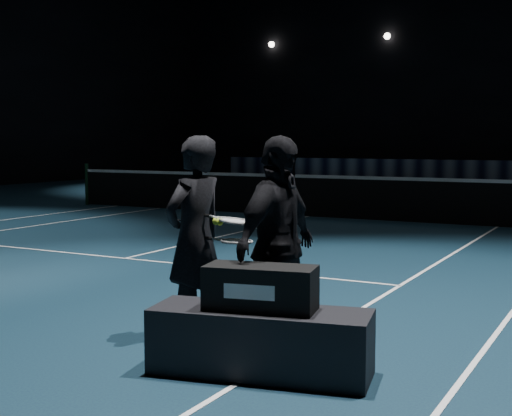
% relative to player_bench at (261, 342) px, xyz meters
% --- Properties ---
extents(floor, '(36.00, 36.00, 0.00)m').
position_rel_player_bench_xyz_m(floor, '(-4.15, 9.99, -0.24)').
color(floor, black).
rests_on(floor, ground).
extents(wall_back, '(30.00, 0.00, 30.00)m').
position_rel_player_bench_xyz_m(wall_back, '(-4.15, 27.99, 4.76)').
color(wall_back, black).
rests_on(wall_back, ground).
extents(court_lines, '(10.98, 23.78, 0.01)m').
position_rel_player_bench_xyz_m(court_lines, '(-4.15, 9.99, -0.24)').
color(court_lines, white).
rests_on(court_lines, floor).
extents(net_post_left, '(0.10, 0.10, 1.10)m').
position_rel_player_bench_xyz_m(net_post_left, '(-10.55, 9.99, 0.31)').
color(net_post_left, black).
rests_on(net_post_left, floor).
extents(net_mesh, '(12.80, 0.02, 0.86)m').
position_rel_player_bench_xyz_m(net_mesh, '(-4.15, 9.99, 0.21)').
color(net_mesh, black).
rests_on(net_mesh, floor).
extents(net_tape, '(12.80, 0.03, 0.07)m').
position_rel_player_bench_xyz_m(net_tape, '(-4.15, 9.99, 0.67)').
color(net_tape, white).
rests_on(net_tape, net_mesh).
extents(sponsor_backdrop, '(22.00, 0.15, 0.90)m').
position_rel_player_bench_xyz_m(sponsor_backdrop, '(-4.15, 25.49, 0.21)').
color(sponsor_backdrop, black).
rests_on(sponsor_backdrop, floor).
extents(fixtures_far, '(20.00, 0.30, 0.30)m').
position_rel_player_bench_xyz_m(fixtures_far, '(-4.15, 27.79, 6.26)').
color(fixtures_far, white).
rests_on(fixtures_far, wall_back).
extents(player_bench, '(1.69, 0.86, 0.49)m').
position_rel_player_bench_xyz_m(player_bench, '(0.00, 0.00, 0.00)').
color(player_bench, black).
rests_on(player_bench, floor).
extents(racket_bag, '(0.86, 0.51, 0.32)m').
position_rel_player_bench_xyz_m(racket_bag, '(0.00, 0.00, 0.40)').
color(racket_bag, black).
rests_on(racket_bag, player_bench).
extents(bag_signature, '(0.37, 0.08, 0.11)m').
position_rel_player_bench_xyz_m(bag_signature, '(0.00, -0.18, 0.40)').
color(bag_signature, white).
rests_on(bag_signature, racket_bag).
extents(player_a, '(0.54, 0.71, 1.76)m').
position_rel_player_bench_xyz_m(player_a, '(-0.95, 0.57, 0.64)').
color(player_a, black).
rests_on(player_a, floor).
extents(player_b, '(0.52, 1.06, 1.76)m').
position_rel_player_bench_xyz_m(player_b, '(-0.10, 0.47, 0.64)').
color(player_b, black).
rests_on(player_b, floor).
extents(racket_lower, '(0.70, 0.30, 0.03)m').
position_rel_player_bench_xyz_m(racket_lower, '(-0.50, 0.52, 0.65)').
color(racket_lower, black).
rests_on(racket_lower, player_a).
extents(racket_upper, '(0.69, 0.25, 0.10)m').
position_rel_player_bench_xyz_m(racket_upper, '(-0.54, 0.57, 0.81)').
color(racket_upper, black).
rests_on(racket_upper, player_b).
extents(tennis_balls, '(0.12, 0.10, 0.12)m').
position_rel_player_bench_xyz_m(tennis_balls, '(-0.69, 0.55, 0.81)').
color(tennis_balls, '#B3D42D').
rests_on(tennis_balls, racket_upper).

